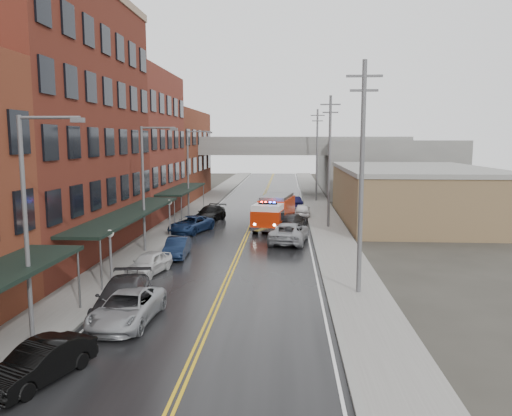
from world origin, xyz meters
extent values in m
cube|color=black|center=(0.00, 30.00, 0.01)|extent=(11.00, 160.00, 0.02)
cube|color=slate|center=(-7.30, 30.00, 0.07)|extent=(3.00, 160.00, 0.15)
cube|color=slate|center=(7.30, 30.00, 0.07)|extent=(3.00, 160.00, 0.15)
cube|color=gray|center=(-5.65, 30.00, 0.07)|extent=(0.30, 160.00, 0.15)
cube|color=gray|center=(5.65, 30.00, 0.07)|extent=(0.30, 160.00, 0.15)
cube|color=#5F2519|center=(-13.30, 23.00, 9.00)|extent=(9.00, 20.00, 18.00)
cube|color=brown|center=(-13.30, 40.50, 7.50)|extent=(9.00, 15.00, 15.00)
cube|color=brown|center=(-13.30, 58.00, 6.00)|extent=(9.00, 20.00, 12.00)
cube|color=brown|center=(16.00, 40.00, 2.50)|extent=(14.00, 22.00, 5.00)
cube|color=slate|center=(18.00, 70.00, 4.00)|extent=(18.00, 30.00, 8.00)
cylinder|color=slate|center=(-6.35, 11.60, 1.50)|extent=(0.10, 0.10, 3.00)
cube|color=black|center=(-7.50, 23.00, 3.00)|extent=(2.60, 18.00, 0.18)
cylinder|color=slate|center=(-6.35, 14.40, 1.50)|extent=(0.10, 0.10, 3.00)
cylinder|color=slate|center=(-6.35, 31.60, 1.50)|extent=(0.10, 0.10, 3.00)
cube|color=black|center=(-7.50, 40.50, 3.00)|extent=(2.60, 13.00, 0.18)
cylinder|color=slate|center=(-6.35, 34.40, 1.50)|extent=(0.10, 0.10, 3.00)
cylinder|color=slate|center=(-6.35, 46.60, 1.50)|extent=(0.10, 0.10, 3.00)
cylinder|color=#59595B|center=(-6.40, 16.00, 1.40)|extent=(0.14, 0.14, 2.80)
sphere|color=silver|center=(-6.40, 16.00, 2.90)|extent=(0.44, 0.44, 0.44)
cylinder|color=#59595B|center=(-6.40, 30.00, 1.40)|extent=(0.14, 0.14, 2.80)
sphere|color=silver|center=(-6.40, 30.00, 2.90)|extent=(0.44, 0.44, 0.44)
cylinder|color=#59595B|center=(-6.80, 8.00, 4.50)|extent=(0.18, 0.18, 9.00)
cylinder|color=#59595B|center=(-5.60, 8.00, 8.90)|extent=(2.40, 0.12, 0.12)
cube|color=#59595B|center=(-4.50, 8.00, 8.80)|extent=(0.50, 0.22, 0.18)
cylinder|color=#59595B|center=(-6.80, 24.00, 4.50)|extent=(0.18, 0.18, 9.00)
cylinder|color=#59595B|center=(-5.60, 24.00, 8.90)|extent=(2.40, 0.12, 0.12)
cube|color=#59595B|center=(-4.50, 24.00, 8.80)|extent=(0.50, 0.22, 0.18)
cylinder|color=#59595B|center=(-6.80, 40.00, 4.50)|extent=(0.18, 0.18, 9.00)
cylinder|color=#59595B|center=(-5.60, 40.00, 8.90)|extent=(2.40, 0.12, 0.12)
cube|color=#59595B|center=(-4.50, 40.00, 8.80)|extent=(0.50, 0.22, 0.18)
cylinder|color=#59595B|center=(7.20, 15.00, 6.00)|extent=(0.24, 0.24, 12.00)
cube|color=#59595B|center=(7.20, 15.00, 11.20)|extent=(1.80, 0.12, 0.12)
cube|color=#59595B|center=(7.20, 15.00, 10.50)|extent=(1.40, 0.12, 0.12)
cylinder|color=#59595B|center=(7.20, 35.00, 6.00)|extent=(0.24, 0.24, 12.00)
cube|color=#59595B|center=(7.20, 35.00, 11.20)|extent=(1.80, 0.12, 0.12)
cube|color=#59595B|center=(7.20, 35.00, 10.50)|extent=(1.40, 0.12, 0.12)
cylinder|color=#59595B|center=(7.20, 55.00, 6.00)|extent=(0.24, 0.24, 12.00)
cube|color=#59595B|center=(7.20, 55.00, 11.20)|extent=(1.80, 0.12, 0.12)
cube|color=#59595B|center=(7.20, 55.00, 10.50)|extent=(1.40, 0.12, 0.12)
cube|color=slate|center=(0.00, 62.00, 6.75)|extent=(40.00, 10.00, 1.50)
cube|color=slate|center=(-11.00, 62.00, 3.00)|extent=(1.60, 8.00, 6.00)
cube|color=slate|center=(11.00, 62.00, 3.00)|extent=(1.60, 8.00, 6.00)
cube|color=#B02308|center=(2.44, 36.02, 1.57)|extent=(3.48, 5.93, 2.13)
cube|color=#B02308|center=(1.74, 32.13, 1.27)|extent=(2.96, 3.04, 1.52)
cube|color=silver|center=(1.74, 32.13, 2.28)|extent=(2.80, 2.82, 0.51)
cube|color=black|center=(1.78, 32.33, 1.57)|extent=(2.80, 2.05, 0.81)
cube|color=slate|center=(2.44, 36.02, 2.78)|extent=(3.16, 5.48, 0.30)
cube|color=black|center=(1.74, 32.13, 2.61)|extent=(1.64, 0.57, 0.14)
sphere|color=#FF0C0C|center=(1.19, 32.23, 2.69)|extent=(0.20, 0.20, 0.20)
sphere|color=#1933FF|center=(2.29, 32.03, 2.69)|extent=(0.20, 0.20, 0.20)
cylinder|color=black|center=(0.63, 32.23, 0.51)|extent=(1.06, 0.53, 1.01)
cylinder|color=black|center=(2.82, 31.84, 0.51)|extent=(1.06, 0.53, 1.01)
cylinder|color=black|center=(1.25, 35.72, 0.51)|extent=(1.06, 0.53, 1.01)
cylinder|color=black|center=(3.45, 35.32, 0.51)|extent=(1.06, 0.53, 1.01)
cylinder|color=black|center=(1.70, 38.21, 0.51)|extent=(1.06, 0.53, 1.01)
cylinder|color=black|center=(3.89, 37.81, 0.51)|extent=(1.06, 0.53, 1.01)
imported|color=black|center=(-4.77, 4.70, 0.67)|extent=(2.69, 4.30, 1.34)
imported|color=gray|center=(-3.60, 10.20, 0.70)|extent=(2.56, 5.16, 1.41)
imported|color=#242426|center=(-4.15, 11.30, 0.80)|extent=(2.92, 5.75, 1.60)
imported|color=silver|center=(-4.90, 18.30, 0.67)|extent=(2.38, 4.17, 1.34)
imported|color=black|center=(-4.18, 22.80, 0.67)|extent=(1.62, 4.13, 1.34)
imported|color=#14264B|center=(-5.00, 31.98, 0.71)|extent=(3.87, 5.61, 1.42)
imported|color=black|center=(-4.26, 38.03, 0.77)|extent=(3.05, 5.59, 1.54)
imported|color=gray|center=(3.60, 28.20, 0.81)|extent=(3.48, 6.14, 1.62)
imported|color=#262628|center=(3.83, 34.20, 0.73)|extent=(3.39, 5.42, 1.46)
imported|color=white|center=(5.00, 41.80, 0.69)|extent=(1.71, 4.06, 1.37)
imported|color=black|center=(3.92, 47.80, 0.76)|extent=(2.66, 4.86, 1.52)
camera|label=1|loc=(3.46, -10.64, 8.05)|focal=35.00mm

